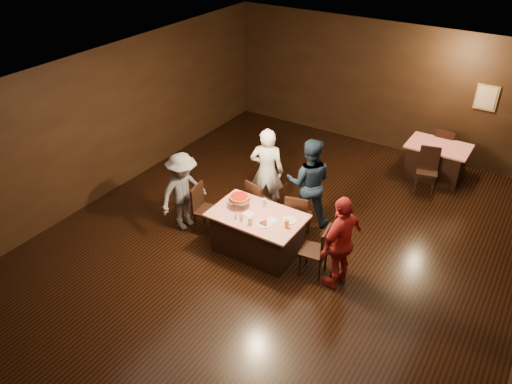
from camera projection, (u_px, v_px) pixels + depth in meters
room at (281, 141)px, 7.85m from camera, size 10.00×10.04×3.02m
main_table at (257, 233)px, 8.73m from camera, size 1.60×1.00×0.77m
back_table at (436, 161)px, 10.98m from camera, size 1.30×0.90×0.77m
chair_far_left at (261, 202)px, 9.40m from camera, size 0.51×0.51×0.95m
chair_far_right at (298, 215)px, 9.04m from camera, size 0.51×0.51×0.95m
chair_end_left at (207, 210)px, 9.19m from camera, size 0.48×0.48×0.95m
chair_end_right at (314, 250)px, 8.18m from camera, size 0.47×0.47×0.95m
chair_back_near at (427, 171)px, 10.43m from camera, size 0.51×0.51×0.95m
chair_back_far at (444, 147)px, 11.36m from camera, size 0.43×0.43×0.95m
diner_white_jacket at (267, 171)px, 9.57m from camera, size 0.76×0.65×1.78m
diner_navy_hoodie at (309, 182)px, 9.24m from camera, size 1.05×0.96×1.76m
diner_grey_knit at (183, 191)px, 9.17m from camera, size 0.77×1.09×1.54m
diner_red_shirt at (341, 242)px, 7.79m from camera, size 0.61×1.03×1.65m
pizza_stand at (239, 198)px, 8.65m from camera, size 0.38×0.38×0.22m
plate_with_slice at (264, 223)px, 8.27m from camera, size 0.25×0.25×0.06m
plate_empty at (290, 220)px, 8.38m from camera, size 0.25×0.25×0.01m
glass_front_left at (250, 221)px, 8.26m from camera, size 0.08×0.08×0.14m
glass_amber at (287, 224)px, 8.18m from camera, size 0.08×0.08×0.14m
glass_back at (264, 202)px, 8.73m from camera, size 0.08×0.08×0.14m
condiments at (239, 217)px, 8.38m from camera, size 0.17×0.10×0.09m
napkin_center at (272, 220)px, 8.39m from camera, size 0.19×0.19×0.01m
napkin_left at (248, 213)px, 8.56m from camera, size 0.21×0.21×0.01m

